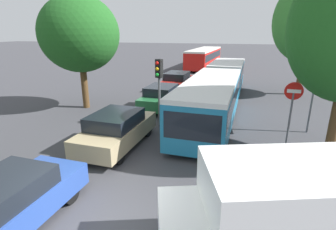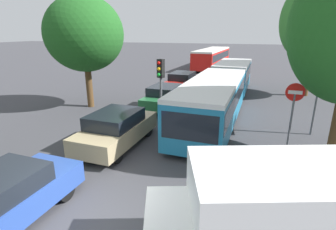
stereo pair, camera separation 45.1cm
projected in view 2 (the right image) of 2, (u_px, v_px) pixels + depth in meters
ground_plane at (90, 226)px, 6.62m from camera, size 200.00×200.00×0.00m
articulated_bus at (223, 87)px, 16.34m from camera, size 2.92×16.01×2.37m
city_bus_rear at (212, 57)px, 34.53m from camera, size 3.26×11.49×2.44m
queued_car_blue at (2, 200)px, 6.49m from camera, size 1.86×4.13×1.41m
queued_car_tan at (117, 129)px, 11.05m from camera, size 1.99×4.41×1.51m
queued_car_green at (165, 97)px, 16.53m from camera, size 1.91×4.24×1.45m
queued_car_red at (182, 81)px, 21.36m from camera, size 1.98×4.40×1.51m
white_van at (283, 216)px, 5.13m from camera, size 5.36×3.50×2.31m
traffic_light at (161, 78)px, 12.91m from camera, size 0.38×0.40×3.40m
no_entry_sign at (293, 107)px, 10.17m from camera, size 0.70×0.08×2.82m
direction_sign_post at (320, 81)px, 11.70m from camera, size 0.31×1.39×3.60m
tree_left_mid at (85, 36)px, 15.72m from camera, size 4.69×4.69×6.77m
tree_right_mid at (317, 21)px, 18.30m from camera, size 4.92×4.92×8.36m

